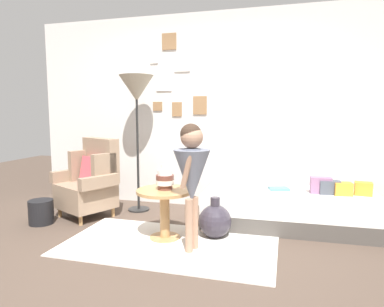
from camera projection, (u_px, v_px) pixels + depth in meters
The scene contains 16 objects.
ground_plane at pixel (146, 264), 2.91m from camera, with size 12.00×12.00×0.00m, color #4C3D33.
gallery_wall at pixel (201, 112), 4.62m from camera, with size 4.80×0.12×2.60m.
rug at pixel (169, 244), 3.33m from camera, with size 2.06×1.14×0.01m, color silver.
armchair at pixel (90, 181), 4.23m from camera, with size 0.89×0.81×0.97m.
daybed at pixel (289, 209), 3.84m from camera, with size 1.91×0.83×0.40m.
pillow_head at pixel (363, 189), 3.67m from camera, with size 0.17×0.12×0.14m, color orange.
pillow_mid at pixel (343, 189), 3.67m from camera, with size 0.18×0.12×0.14m, color orange.
pillow_back at pixel (329, 187), 3.72m from camera, with size 0.22×0.12×0.15m, color #474C56.
pillow_extra at pixel (321, 185), 3.75m from camera, with size 0.22×0.12×0.18m, color gray.
side_table at pixel (165, 203), 3.45m from camera, with size 0.57×0.57×0.51m.
vase_striped at pixel (165, 179), 3.44m from camera, with size 0.18×0.18×0.26m.
floor_lamp at pixel (137, 93), 4.33m from camera, with size 0.44×0.44×1.76m.
person_child at pixel (192, 170), 3.09m from camera, with size 0.34×0.34×1.20m.
book_on_daybed at pixel (279, 189), 3.92m from camera, with size 0.22×0.16×0.03m, color slate.
demijohn_near at pixel (215, 221), 3.51m from camera, with size 0.34×0.34×0.43m.
magazine_basket at pixel (41, 212), 3.95m from camera, with size 0.28×0.28×0.28m, color black.
Camera 1 is at (1.13, -2.57, 1.29)m, focal length 31.71 mm.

